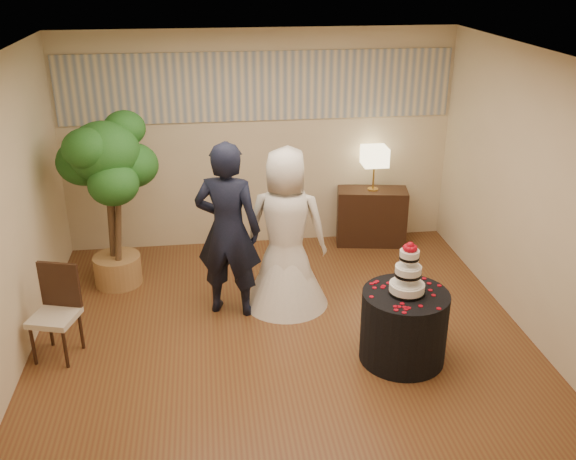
{
  "coord_description": "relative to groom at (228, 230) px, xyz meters",
  "views": [
    {
      "loc": [
        -0.67,
        -5.48,
        3.61
      ],
      "look_at": [
        0.1,
        0.4,
        1.05
      ],
      "focal_mm": 40.0,
      "sensor_mm": 36.0,
      "label": 1
    }
  ],
  "objects": [
    {
      "name": "ceiling",
      "position": [
        0.49,
        -0.69,
        1.84
      ],
      "size": [
        5.0,
        5.0,
        0.0
      ],
      "primitive_type": "cube",
      "color": "white",
      "rests_on": "wall_back"
    },
    {
      "name": "mural_border",
      "position": [
        0.49,
        1.79,
        1.14
      ],
      "size": [
        4.9,
        0.02,
        0.85
      ],
      "primitive_type": "cube",
      "color": "#ADABA0",
      "rests_on": "wall_back"
    },
    {
      "name": "wall_right",
      "position": [
        2.99,
        -0.69,
        0.44
      ],
      "size": [
        0.06,
        5.0,
        2.8
      ],
      "primitive_type": "cube",
      "color": "beige",
      "rests_on": "ground"
    },
    {
      "name": "table_lamp",
      "position": [
        1.96,
        1.56,
        0.09
      ],
      "size": [
        0.31,
        0.31,
        0.58
      ],
      "primitive_type": null,
      "color": "beige",
      "rests_on": "console"
    },
    {
      "name": "console",
      "position": [
        1.96,
        1.56,
        -0.58
      ],
      "size": [
        0.97,
        0.56,
        0.76
      ],
      "primitive_type": "cube",
      "rotation": [
        0.0,
        0.0,
        -0.17
      ],
      "color": "black",
      "rests_on": "floor"
    },
    {
      "name": "side_chair",
      "position": [
        -1.7,
        -0.66,
        -0.5
      ],
      "size": [
        0.53,
        0.55,
        0.92
      ],
      "primitive_type": null,
      "rotation": [
        0.0,
        0.0,
        -0.29
      ],
      "color": "black",
      "rests_on": "floor"
    },
    {
      "name": "cake_table",
      "position": [
        1.59,
        -1.13,
        -0.6
      ],
      "size": [
        1.03,
        1.03,
        0.71
      ],
      "primitive_type": "cylinder",
      "rotation": [
        0.0,
        0.0,
        0.32
      ],
      "color": "black",
      "rests_on": "floor"
    },
    {
      "name": "groom",
      "position": [
        0.0,
        0.0,
        0.0
      ],
      "size": [
        0.8,
        0.64,
        1.92
      ],
      "primitive_type": "imported",
      "rotation": [
        0.0,
        0.0,
        2.84
      ],
      "color": "black",
      "rests_on": "floor"
    },
    {
      "name": "ficus_tree",
      "position": [
        -1.29,
        0.81,
        0.07
      ],
      "size": [
        1.14,
        1.14,
        2.06
      ],
      "primitive_type": null,
      "rotation": [
        0.0,
        0.0,
        -1.39
      ],
      "color": "#215C1F",
      "rests_on": "floor"
    },
    {
      "name": "bride",
      "position": [
        0.62,
        0.09,
        -0.06
      ],
      "size": [
        1.13,
        1.13,
        1.8
      ],
      "primitive_type": "imported",
      "rotation": [
        0.0,
        0.0,
        2.91
      ],
      "color": "white",
      "rests_on": "floor"
    },
    {
      "name": "floor",
      "position": [
        0.49,
        -0.69,
        -0.96
      ],
      "size": [
        5.0,
        5.0,
        0.0
      ],
      "primitive_type": "cube",
      "color": "brown",
      "rests_on": "ground"
    },
    {
      "name": "wall_back",
      "position": [
        0.49,
        1.81,
        0.44
      ],
      "size": [
        5.0,
        0.06,
        2.8
      ],
      "primitive_type": "cube",
      "color": "beige",
      "rests_on": "ground"
    },
    {
      "name": "wall_front",
      "position": [
        0.49,
        -3.19,
        0.44
      ],
      "size": [
        5.0,
        0.06,
        2.8
      ],
      "primitive_type": "cube",
      "color": "beige",
      "rests_on": "ground"
    },
    {
      "name": "wedding_cake",
      "position": [
        1.59,
        -1.13,
        0.02
      ],
      "size": [
        0.33,
        0.33,
        0.52
      ],
      "primitive_type": null,
      "color": "white",
      "rests_on": "cake_table"
    },
    {
      "name": "wall_left",
      "position": [
        -2.01,
        -0.69,
        0.44
      ],
      "size": [
        0.06,
        5.0,
        2.8
      ],
      "primitive_type": "cube",
      "color": "beige",
      "rests_on": "ground"
    }
  ]
}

